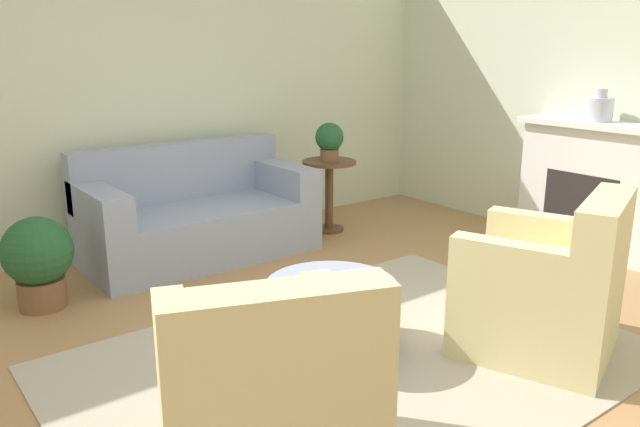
{
  "coord_description": "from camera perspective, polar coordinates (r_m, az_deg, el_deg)",
  "views": [
    {
      "loc": [
        -2.15,
        -2.47,
        1.78
      ],
      "look_at": [
        0.15,
        0.55,
        0.75
      ],
      "focal_mm": 35.0,
      "sensor_mm": 36.0,
      "label": 1
    }
  ],
  "objects": [
    {
      "name": "vase_mantel_near",
      "position": [
        5.84,
        24.21,
        8.75
      ],
      "size": [
        0.22,
        0.22,
        0.27
      ],
      "color": "silver",
      "rests_on": "fireplace"
    },
    {
      "name": "side_table",
      "position": [
        6.06,
        0.85,
        2.74
      ],
      "size": [
        0.52,
        0.52,
        0.7
      ],
      "color": "brown",
      "rests_on": "ground_plane"
    },
    {
      "name": "ground_plane",
      "position": [
        3.72,
        3.39,
        -13.39
      ],
      "size": [
        16.0,
        16.0,
        0.0
      ],
      "primitive_type": "plane",
      "color": "#AD7F51"
    },
    {
      "name": "rug",
      "position": [
        3.72,
        3.39,
        -13.32
      ],
      "size": [
        3.26,
        2.3,
        0.01
      ],
      "color": "#B2A893",
      "rests_on": "ground_plane"
    },
    {
      "name": "fireplace",
      "position": [
        5.94,
        23.6,
        2.46
      ],
      "size": [
        0.44,
        1.31,
        1.15
      ],
      "color": "white",
      "rests_on": "ground_plane"
    },
    {
      "name": "ottoman_table",
      "position": [
        3.73,
        1.02,
        -8.52
      ],
      "size": [
        0.77,
        0.77,
        0.42
      ],
      "color": "#8E99B2",
      "rests_on": "rug"
    },
    {
      "name": "armchair_right",
      "position": [
        3.92,
        20.1,
        -6.79
      ],
      "size": [
        1.06,
        1.07,
        0.97
      ],
      "color": "beige",
      "rests_on": "rug"
    },
    {
      "name": "wall_back",
      "position": [
        5.82,
        -15.87,
        10.89
      ],
      "size": [
        9.75,
        0.12,
        2.8
      ],
      "color": "beige",
      "rests_on": "ground_plane"
    },
    {
      "name": "couch",
      "position": [
        5.49,
        -11.2,
        -0.29
      ],
      "size": [
        1.93,
        0.94,
        0.95
      ],
      "color": "#8E99B2",
      "rests_on": "ground_plane"
    },
    {
      "name": "potted_plant_floor",
      "position": [
        4.71,
        -24.38,
        -3.74
      ],
      "size": [
        0.48,
        0.48,
        0.65
      ],
      "color": "brown",
      "rests_on": "ground_plane"
    },
    {
      "name": "potted_plant_on_side_table",
      "position": [
        5.98,
        0.87,
        6.75
      ],
      "size": [
        0.27,
        0.27,
        0.36
      ],
      "color": "brown",
      "rests_on": "side_table"
    },
    {
      "name": "armchair_left",
      "position": [
        2.63,
        -4.96,
        -17.05
      ],
      "size": [
        1.06,
        1.07,
        0.97
      ],
      "color": "beige",
      "rests_on": "rug"
    }
  ]
}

